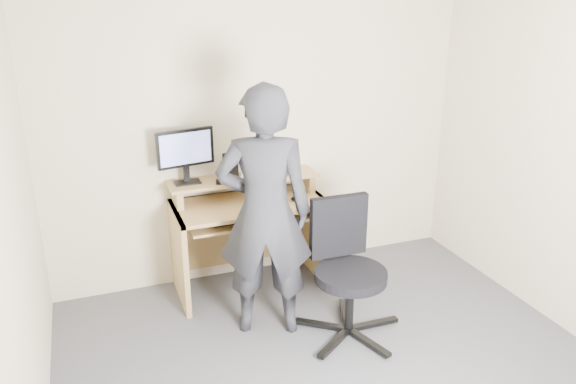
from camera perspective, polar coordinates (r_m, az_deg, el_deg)
back_wall at (r=4.60m, az=-2.75°, el=6.38°), size 3.50×0.02×2.50m
desk at (r=4.57m, az=-4.14°, el=-3.06°), size 1.20×0.60×0.91m
monitor at (r=4.34m, az=-10.37°, el=4.08°), size 0.45×0.13×0.43m
external_drive at (r=4.44m, az=-5.86°, el=2.56°), size 0.10×0.14×0.20m
travel_mug at (r=4.49m, az=-3.28°, el=2.80°), size 0.11×0.11×0.20m
smartphone at (r=4.53m, az=-1.26°, el=1.76°), size 0.09×0.14×0.01m
charger at (r=4.35m, az=-7.03°, el=1.02°), size 0.05×0.05×0.03m
headphones at (r=4.52m, az=-5.55°, el=1.65°), size 0.19×0.19×0.06m
keyboard at (r=4.35m, az=-4.70°, el=-2.62°), size 0.47×0.21×0.03m
mouse at (r=4.43m, az=0.88°, el=-0.65°), size 0.11×0.08×0.04m
office_chair at (r=3.96m, az=5.95°, el=-7.33°), size 0.73×0.76×0.95m
person at (r=3.82m, az=-2.38°, el=-2.18°), size 0.76×0.61×1.79m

